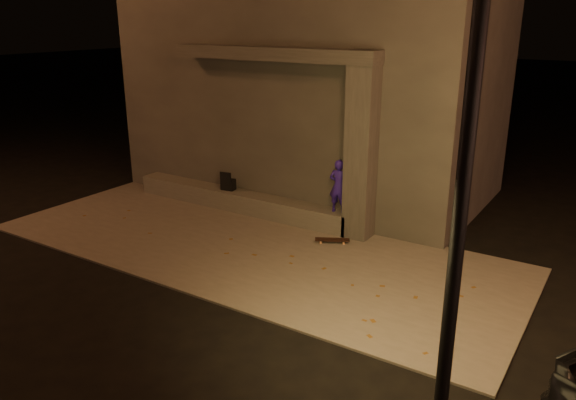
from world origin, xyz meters
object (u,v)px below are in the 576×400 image
Objects in this scene: skateboarder at (339,186)px; skateboard at (332,240)px; backpack at (228,184)px; street_lamp_0 at (473,86)px; column at (361,154)px.

skateboarder is 1.63× the size of skateboard.
street_lamp_0 is (7.06, -5.47, 3.36)m from backpack.
skateboarder is 1.19m from skateboard.
skateboard is 0.10× the size of street_lamp_0.
street_lamp_0 is (4.03, -5.47, 2.93)m from skateboarder.
skateboarder is 2.53× the size of backpack.
street_lamp_0 reaches higher than backpack.
column is at bearing 122.85° from street_lamp_0.
column is at bearing 174.46° from skateboarder.
backpack is (-3.03, 0.00, -0.43)m from skateboarder.
skateboard is at bearing -113.19° from column.
backpack is at bearing 180.00° from column.
column is at bearing -8.00° from backpack.
backpack is 0.65× the size of skateboard.
skateboarder is at bearing 180.00° from column.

